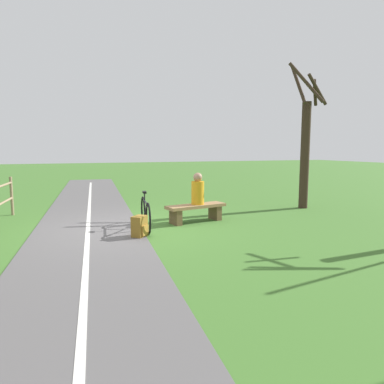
{
  "coord_description": "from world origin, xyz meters",
  "views": [
    {
      "loc": [
        1.4,
        8.35,
        1.94
      ],
      "look_at": [
        -1.13,
        1.57,
        1.02
      ],
      "focal_mm": 32.34,
      "sensor_mm": 36.0,
      "label": 1
    }
  ],
  "objects_px": {
    "person_seated": "(198,190)",
    "bench": "(196,210)",
    "bicycle": "(146,214)",
    "tree_by_path": "(305,146)",
    "backpack": "(140,227)"
  },
  "relations": [
    {
      "from": "person_seated",
      "to": "bench",
      "type": "bearing_deg",
      "value": 0.0
    },
    {
      "from": "person_seated",
      "to": "bicycle",
      "type": "distance_m",
      "value": 1.61
    },
    {
      "from": "person_seated",
      "to": "bicycle",
      "type": "bearing_deg",
      "value": 3.17
    },
    {
      "from": "tree_by_path",
      "to": "backpack",
      "type": "bearing_deg",
      "value": 17.55
    },
    {
      "from": "bicycle",
      "to": "tree_by_path",
      "type": "height_order",
      "value": "tree_by_path"
    },
    {
      "from": "bicycle",
      "to": "tree_by_path",
      "type": "relative_size",
      "value": 0.38
    },
    {
      "from": "person_seated",
      "to": "backpack",
      "type": "xyz_separation_m",
      "value": [
        1.78,
        1.06,
        -0.61
      ]
    },
    {
      "from": "bicycle",
      "to": "backpack",
      "type": "height_order",
      "value": "bicycle"
    },
    {
      "from": "bicycle",
      "to": "backpack",
      "type": "distance_m",
      "value": 0.75
    },
    {
      "from": "bench",
      "to": "person_seated",
      "type": "xyz_separation_m",
      "value": [
        -0.05,
        -0.01,
        0.52
      ]
    },
    {
      "from": "bench",
      "to": "person_seated",
      "type": "height_order",
      "value": "person_seated"
    },
    {
      "from": "bench",
      "to": "bicycle",
      "type": "bearing_deg",
      "value": 3.28
    },
    {
      "from": "bench",
      "to": "backpack",
      "type": "relative_size",
      "value": 3.62
    },
    {
      "from": "backpack",
      "to": "tree_by_path",
      "type": "xyz_separation_m",
      "value": [
        -5.79,
        -1.83,
        1.8
      ]
    },
    {
      "from": "person_seated",
      "to": "backpack",
      "type": "distance_m",
      "value": 2.16
    }
  ]
}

